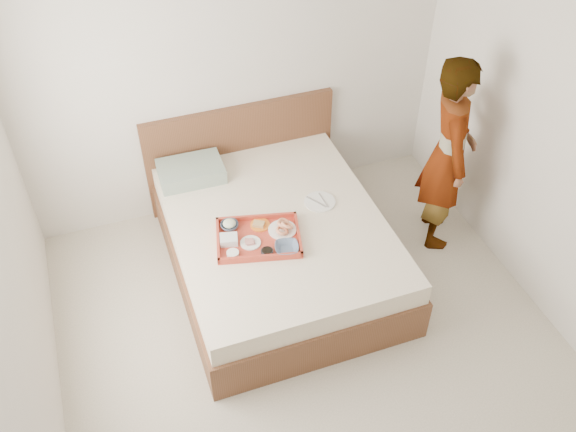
{
  "coord_description": "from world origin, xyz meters",
  "views": [
    {
      "loc": [
        -1.1,
        -2.32,
        3.78
      ],
      "look_at": [
        0.06,
        0.9,
        0.65
      ],
      "focal_mm": 39.59,
      "sensor_mm": 36.0,
      "label": 1
    }
  ],
  "objects_px": {
    "bed": "(278,246)",
    "tray": "(258,237)",
    "person": "(448,155)",
    "dinner_plate": "(320,202)"
  },
  "relations": [
    {
      "from": "tray",
      "to": "person",
      "type": "height_order",
      "value": "person"
    },
    {
      "from": "tray",
      "to": "dinner_plate",
      "type": "xyz_separation_m",
      "value": [
        0.58,
        0.24,
        -0.02
      ]
    },
    {
      "from": "bed",
      "to": "person",
      "type": "distance_m",
      "value": 1.5
    },
    {
      "from": "tray",
      "to": "dinner_plate",
      "type": "bearing_deg",
      "value": 35.97
    },
    {
      "from": "dinner_plate",
      "to": "person",
      "type": "bearing_deg",
      "value": -7.27
    },
    {
      "from": "tray",
      "to": "person",
      "type": "xyz_separation_m",
      "value": [
        1.58,
        0.11,
        0.27
      ]
    },
    {
      "from": "dinner_plate",
      "to": "person",
      "type": "distance_m",
      "value": 1.06
    },
    {
      "from": "bed",
      "to": "tray",
      "type": "height_order",
      "value": "tray"
    },
    {
      "from": "bed",
      "to": "tray",
      "type": "distance_m",
      "value": 0.38
    },
    {
      "from": "bed",
      "to": "dinner_plate",
      "type": "height_order",
      "value": "dinner_plate"
    }
  ]
}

